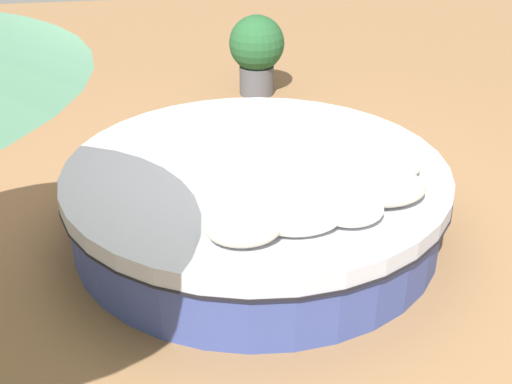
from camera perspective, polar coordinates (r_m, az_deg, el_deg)
The scene contains 8 objects.
ground_plane at distance 4.67m, azimuth 0.00°, elevation -3.42°, with size 16.00×16.00×0.00m, color olive.
round_bed at distance 4.53m, azimuth 0.00°, elevation -0.51°, with size 2.67×2.67×0.53m.
throw_pillow_0 at distance 3.55m, azimuth -1.10°, elevation -3.05°, with size 0.44×0.36×0.17m, color beige.
throw_pillow_1 at distance 3.65m, azimuth 3.94°, elevation -2.43°, with size 0.48×0.30×0.15m, color silver.
throw_pillow_2 at distance 3.78m, azimuth 8.34°, elevation -1.46°, with size 0.41×0.37×0.15m, color silver.
throw_pillow_3 at distance 4.01m, azimuth 11.31°, elevation 0.39°, with size 0.53×0.40×0.18m, color beige.
throw_pillow_4 at distance 4.31m, azimuth 11.84°, elevation 2.21°, with size 0.41×0.31×0.15m, color beige.
planter at distance 7.11m, azimuth 0.06°, elevation 12.56°, with size 0.60×0.60×0.87m.
Camera 1 is at (-0.65, -3.89, 2.49)m, focal length 44.90 mm.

